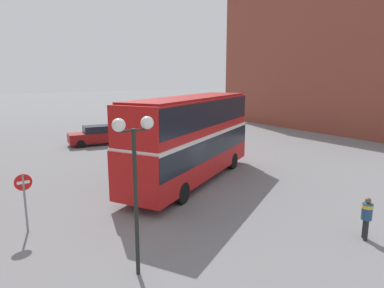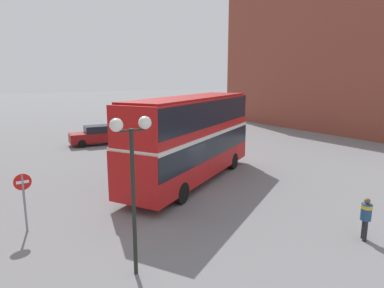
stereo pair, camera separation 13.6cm
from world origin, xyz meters
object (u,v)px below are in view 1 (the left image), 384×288
Objects in this scene: no_entry_sign at (24,193)px; parked_car_kerb_near at (97,135)px; street_lamp_twin_globe at (134,155)px; pedestrian_foreground at (367,214)px; parked_car_kerb_far at (164,133)px; double_decker_bus at (192,134)px.

parked_car_kerb_near is at bearing 63.11° from no_entry_sign.
parked_car_kerb_near is at bearing 74.95° from street_lamp_twin_globe.
pedestrian_foreground is 0.34× the size of street_lamp_twin_globe.
street_lamp_twin_globe is at bearing 81.96° from parked_car_kerb_near.
parked_car_kerb_far is at bearing 45.46° from no_entry_sign.
no_entry_sign is (-2.29, 4.91, -2.12)m from street_lamp_twin_globe.
parked_car_kerb_near is 6.02m from parked_car_kerb_far.
no_entry_sign is at bearing 40.03° from parked_car_kerb_far.
parked_car_kerb_near is at bearing 64.71° from double_decker_bus.
double_decker_bus is 6.87× the size of pedestrian_foreground.
street_lamp_twin_globe reaches higher than no_entry_sign.
parked_car_kerb_near is 17.00m from no_entry_sign.
double_decker_bus reaches higher than parked_car_kerb_near.
no_entry_sign is (-10.04, 7.40, 0.56)m from pedestrian_foreground.
no_entry_sign reaches higher than parked_car_kerb_far.
street_lamp_twin_globe is 5.81m from no_entry_sign.
pedestrian_foreground is 0.33× the size of parked_car_kerb_near.
double_decker_bus is 9.55m from pedestrian_foreground.
double_decker_bus reaches higher than no_entry_sign.
parked_car_kerb_far is at bearing 173.59° from parked_car_kerb_near.
parked_car_kerb_far is at bearing 58.93° from street_lamp_twin_globe.
no_entry_sign is at bearing 70.12° from parked_car_kerb_near.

